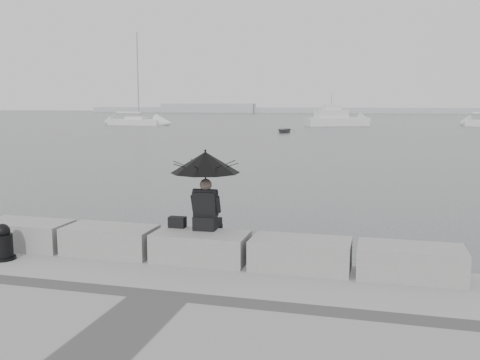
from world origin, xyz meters
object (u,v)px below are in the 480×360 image
(mooring_bollard, at_px, (3,245))
(sailboat_left, at_px, (136,121))
(motor_cruiser, at_px, (337,119))
(seated_person, at_px, (205,172))
(dinghy, at_px, (284,130))

(mooring_bollard, bearing_deg, sailboat_left, 113.81)
(mooring_bollard, xyz_separation_m, motor_cruiser, (0.31, 66.82, 0.13))
(mooring_bollard, bearing_deg, seated_person, 17.41)
(motor_cruiser, height_order, dinghy, motor_cruiser)
(sailboat_left, distance_m, dinghy, 27.11)
(seated_person, height_order, dinghy, seated_person)
(seated_person, distance_m, dinghy, 48.22)
(motor_cruiser, bearing_deg, sailboat_left, 164.76)
(sailboat_left, relative_size, motor_cruiser, 1.46)
(sailboat_left, bearing_deg, motor_cruiser, 14.40)
(sailboat_left, distance_m, motor_cruiser, 28.09)
(motor_cruiser, bearing_deg, dinghy, -127.72)
(seated_person, relative_size, dinghy, 0.46)
(sailboat_left, bearing_deg, mooring_bollard, -61.57)
(mooring_bollard, bearing_deg, motor_cruiser, 89.74)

